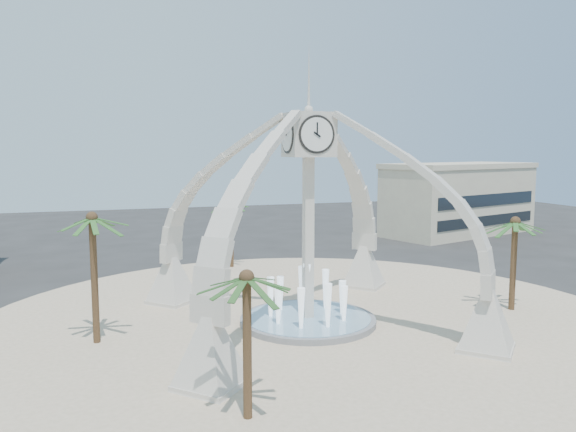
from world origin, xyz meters
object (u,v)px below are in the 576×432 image
object	(u,v)px
palm_west	(92,220)
palm_south	(247,280)
clock_tower	(308,215)
palm_north	(231,204)
palm_east	(515,223)
fountain	(308,319)

from	to	relation	value
palm_west	palm_south	size ratio (longest dim) A/B	1.20
clock_tower	palm_north	bearing A→B (deg)	92.56
palm_east	palm_north	size ratio (longest dim) A/B	1.02
clock_tower	palm_west	world-z (taller)	clock_tower
palm_north	palm_south	xyz separation A→B (m)	(-5.49, -27.42, -0.17)
fountain	palm_east	distance (m)	14.47
palm_east	palm_south	bearing A→B (deg)	-155.55
palm_south	fountain	bearing A→B (deg)	58.83
clock_tower	palm_west	xyz separation A→B (m)	(-11.80, 0.36, 0.11)
palm_south	palm_north	bearing A→B (deg)	78.67
palm_west	clock_tower	bearing A→B (deg)	-1.73
palm_west	palm_south	bearing A→B (deg)	-62.61
palm_east	palm_west	xyz separation A→B (m)	(-25.16, 1.77, 0.97)
fountain	palm_south	bearing A→B (deg)	-121.17
palm_north	palm_south	world-z (taller)	palm_north
palm_east	palm_south	distance (m)	21.56
fountain	palm_west	bearing A→B (deg)	178.27
clock_tower	fountain	world-z (taller)	clock_tower
palm_west	palm_south	xyz separation A→B (m)	(5.54, -10.70, -1.17)
fountain	palm_north	size ratio (longest dim) A/B	1.26
palm_south	palm_east	bearing A→B (deg)	24.45
fountain	palm_north	world-z (taller)	palm_north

